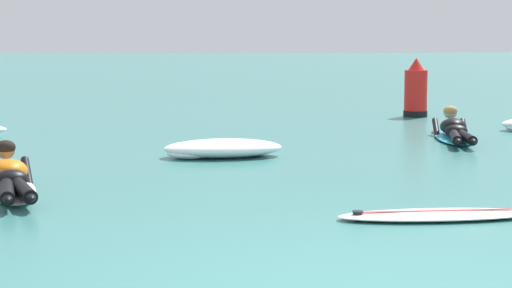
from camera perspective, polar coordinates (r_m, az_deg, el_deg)
ground_plane at (r=15.90m, az=-0.81°, el=0.97°), size 120.00×120.00×0.00m
surfer_near at (r=9.87m, az=-15.07°, el=-2.12°), size 1.02×2.51×0.53m
surfer_far at (r=14.46m, az=12.21°, el=0.78°), size 0.91×2.58×0.53m
drifting_surfboard at (r=8.36m, az=11.11°, el=-4.34°), size 1.83×0.56×0.16m
whitewater_front at (r=12.24m, az=-2.05°, el=-0.29°), size 1.65×0.94×0.24m
channel_marker_buoy at (r=18.38m, az=9.89°, el=3.15°), size 0.47×0.47×1.16m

